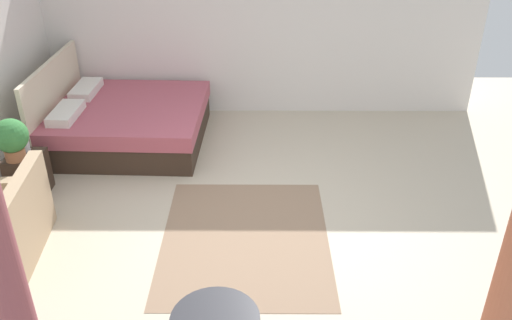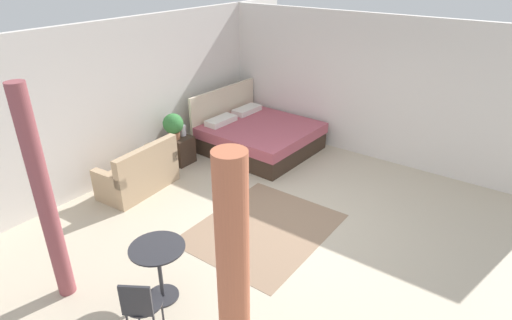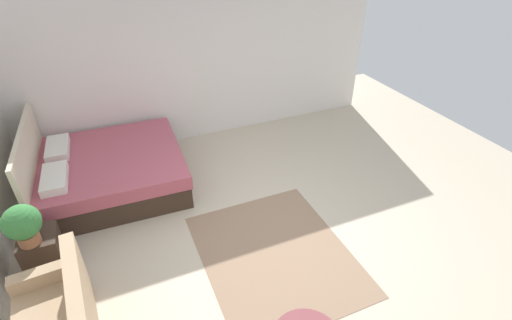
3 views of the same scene
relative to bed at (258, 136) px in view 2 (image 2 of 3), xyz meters
name	(u,v)px [view 2 (image 2 of 3)]	position (x,y,z in m)	size (l,w,h in m)	color
ground_plane	(286,223)	(-1.98, -1.98, -0.32)	(9.27, 9.78, 0.02)	beige
wall_back	(134,97)	(-1.98, 1.41, 1.11)	(9.27, 0.12, 2.84)	silver
wall_right	(374,89)	(1.16, -1.98, 1.11)	(0.12, 6.78, 2.84)	silver
area_rug	(263,228)	(-2.33, -1.79, -0.31)	(2.23, 1.82, 0.01)	#93755B
bed	(258,136)	(0.00, 0.00, 0.00)	(2.08, 2.19, 1.20)	#38281E
couch	(140,175)	(-2.65, 0.67, -0.01)	(1.41, 0.82, 0.90)	tan
nightstand	(181,150)	(-1.43, 0.88, -0.04)	(0.44, 0.42, 0.54)	#38281E
potted_plant	(173,125)	(-1.53, 0.93, 0.52)	(0.40, 0.40, 0.51)	#935B3D
vase	(183,130)	(-1.31, 0.91, 0.34)	(0.13, 0.13, 0.22)	silver
balcony_table	(159,263)	(-4.23, -1.62, 0.21)	(0.66, 0.66, 0.75)	#2D2D33
cafe_chair_near_window	(141,305)	(-4.80, -1.98, 0.23)	(0.56, 0.56, 0.88)	#2D2D33
curtain_left	(234,309)	(-4.87, -3.31, 1.03)	(0.24, 0.24, 2.69)	#D1704C
curtain_right	(45,199)	(-4.87, -0.58, 1.03)	(0.20, 0.20, 2.69)	#994C51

